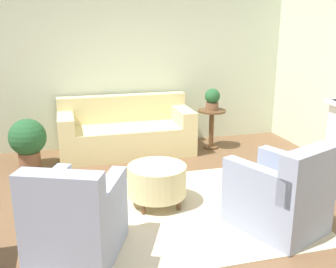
{
  "coord_description": "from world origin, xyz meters",
  "views": [
    {
      "loc": [
        -1.03,
        -3.83,
        2.06
      ],
      "look_at": [
        0.15,
        0.55,
        0.75
      ],
      "focal_mm": 42.0,
      "sensor_mm": 36.0,
      "label": 1
    }
  ],
  "objects_px": {
    "ottoman_table": "(157,180)",
    "side_table": "(212,123)",
    "potted_plant_floor": "(28,140)",
    "potted_plant_on_side_table": "(212,99)",
    "couch": "(126,133)",
    "armchair_right": "(281,197)",
    "armchair_left": "(76,222)"
  },
  "relations": [
    {
      "from": "ottoman_table",
      "to": "side_table",
      "type": "xyz_separation_m",
      "value": [
        1.37,
        1.84,
        0.13
      ]
    },
    {
      "from": "ottoman_table",
      "to": "potted_plant_floor",
      "type": "xyz_separation_m",
      "value": [
        -1.51,
        1.68,
        0.11
      ]
    },
    {
      "from": "side_table",
      "to": "potted_plant_on_side_table",
      "type": "relative_size",
      "value": 1.84
    },
    {
      "from": "couch",
      "to": "armchair_right",
      "type": "xyz_separation_m",
      "value": [
        1.11,
        -2.83,
        0.03
      ]
    },
    {
      "from": "armchair_left",
      "to": "side_table",
      "type": "bearing_deg",
      "value": 49.49
    },
    {
      "from": "armchair_right",
      "to": "potted_plant_floor",
      "type": "xyz_separation_m",
      "value": [
        -2.58,
        2.55,
        0.05
      ]
    },
    {
      "from": "armchair_left",
      "to": "ottoman_table",
      "type": "xyz_separation_m",
      "value": [
        0.94,
        0.86,
        -0.06
      ]
    },
    {
      "from": "armchair_left",
      "to": "potted_plant_on_side_table",
      "type": "relative_size",
      "value": 3.04
    },
    {
      "from": "couch",
      "to": "potted_plant_floor",
      "type": "xyz_separation_m",
      "value": [
        -1.47,
        -0.28,
        0.08
      ]
    },
    {
      "from": "couch",
      "to": "side_table",
      "type": "distance_m",
      "value": 1.42
    },
    {
      "from": "side_table",
      "to": "potted_plant_floor",
      "type": "height_order",
      "value": "potted_plant_floor"
    },
    {
      "from": "armchair_left",
      "to": "armchair_right",
      "type": "relative_size",
      "value": 1.0
    },
    {
      "from": "couch",
      "to": "side_table",
      "type": "relative_size",
      "value": 3.2
    },
    {
      "from": "armchair_left",
      "to": "side_table",
      "type": "relative_size",
      "value": 1.65
    },
    {
      "from": "armchair_left",
      "to": "potted_plant_on_side_table",
      "type": "height_order",
      "value": "potted_plant_on_side_table"
    },
    {
      "from": "armchair_right",
      "to": "ottoman_table",
      "type": "height_order",
      "value": "armchair_right"
    },
    {
      "from": "potted_plant_on_side_table",
      "to": "potted_plant_floor",
      "type": "bearing_deg",
      "value": -176.88
    },
    {
      "from": "couch",
      "to": "ottoman_table",
      "type": "height_order",
      "value": "couch"
    },
    {
      "from": "couch",
      "to": "ottoman_table",
      "type": "relative_size",
      "value": 3.11
    },
    {
      "from": "armchair_left",
      "to": "couch",
      "type": "bearing_deg",
      "value": 72.38
    },
    {
      "from": "couch",
      "to": "armchair_left",
      "type": "distance_m",
      "value": 2.97
    },
    {
      "from": "couch",
      "to": "potted_plant_on_side_table",
      "type": "xyz_separation_m",
      "value": [
        1.41,
        -0.13,
        0.51
      ]
    },
    {
      "from": "armchair_right",
      "to": "side_table",
      "type": "distance_m",
      "value": 2.72
    },
    {
      "from": "armchair_left",
      "to": "side_table",
      "type": "height_order",
      "value": "armchair_left"
    },
    {
      "from": "side_table",
      "to": "potted_plant_on_side_table",
      "type": "height_order",
      "value": "potted_plant_on_side_table"
    },
    {
      "from": "potted_plant_floor",
      "to": "side_table",
      "type": "bearing_deg",
      "value": 3.12
    },
    {
      "from": "potted_plant_on_side_table",
      "to": "side_table",
      "type": "bearing_deg",
      "value": 0.0
    },
    {
      "from": "couch",
      "to": "potted_plant_floor",
      "type": "height_order",
      "value": "couch"
    },
    {
      "from": "ottoman_table",
      "to": "couch",
      "type": "bearing_deg",
      "value": 91.13
    },
    {
      "from": "armchair_left",
      "to": "side_table",
      "type": "distance_m",
      "value": 3.56
    },
    {
      "from": "ottoman_table",
      "to": "potted_plant_on_side_table",
      "type": "height_order",
      "value": "potted_plant_on_side_table"
    },
    {
      "from": "armchair_right",
      "to": "potted_plant_on_side_table",
      "type": "height_order",
      "value": "potted_plant_on_side_table"
    }
  ]
}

